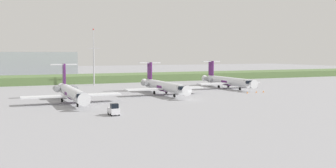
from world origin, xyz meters
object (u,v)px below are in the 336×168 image
regional_jet_nearest (71,92)px  antenna_mast (94,62)px  safety_cone_mid_marker (256,92)px  baggage_tug (114,110)px  regional_jet_third (226,81)px  safety_cone_front_marker (247,92)px  safety_cone_rear_marker (263,91)px  regional_jet_second (163,86)px

regional_jet_nearest → antenna_mast: 51.41m
safety_cone_mid_marker → baggage_tug: bearing=-154.5°
regional_jet_third → safety_cone_front_marker: regional_jet_third is taller
regional_jet_nearest → safety_cone_rear_marker: regional_jet_nearest is taller
safety_cone_rear_marker → regional_jet_second: bearing=167.7°
safety_cone_front_marker → safety_cone_mid_marker: (3.64, 0.56, 0.00)m
safety_cone_rear_marker → regional_jet_third: bearing=98.4°
regional_jet_third → safety_cone_mid_marker: bearing=-90.3°
baggage_tug → safety_cone_rear_marker: baggage_tug is taller
regional_jet_nearest → baggage_tug: (4.19, -22.33, -1.53)m
baggage_tug → safety_cone_front_marker: bearing=26.6°
regional_jet_nearest → safety_cone_front_marker: (50.95, 1.13, -2.26)m
regional_jet_nearest → regional_jet_third: size_ratio=1.00×
regional_jet_second → regional_jet_third: bearing=20.2°
safety_cone_front_marker → regional_jet_second: bearing=163.5°
safety_cone_front_marker → safety_cone_mid_marker: 3.69m
regional_jet_nearest → safety_cone_rear_marker: size_ratio=56.36×
safety_cone_mid_marker → safety_cone_rear_marker: 2.53m
regional_jet_third → baggage_tug: 64.87m
baggage_tug → regional_jet_second: bearing=53.2°
baggage_tug → safety_cone_rear_marker: (52.93, 23.98, -0.73)m
regional_jet_nearest → safety_cone_rear_marker: 57.19m
antenna_mast → safety_cone_mid_marker: antenna_mast is taller
antenna_mast → regional_jet_nearest: bearing=-108.7°
baggage_tug → safety_cone_front_marker: size_ratio=5.82×
baggage_tug → safety_cone_rear_marker: bearing=24.4°
safety_cone_front_marker → safety_cone_mid_marker: same height
regional_jet_second → regional_jet_nearest: bearing=-163.1°
regional_jet_second → safety_cone_front_marker: size_ratio=56.36×
regional_jet_nearest → safety_cone_front_marker: 51.01m
regional_jet_third → safety_cone_mid_marker: size_ratio=56.36×
regional_jet_nearest → regional_jet_third: 57.68m
regional_jet_second → safety_cone_mid_marker: 28.40m
regional_jet_third → safety_cone_front_marker: size_ratio=56.36×
regional_jet_nearest → regional_jet_second: same height
regional_jet_second → safety_cone_rear_marker: bearing=-12.3°
safety_cone_front_marker → safety_cone_mid_marker: bearing=8.7°
regional_jet_second → safety_cone_rear_marker: 30.87m
safety_cone_front_marker → regional_jet_nearest: bearing=-178.7°
regional_jet_second → regional_jet_third: size_ratio=1.00×
regional_jet_second → baggage_tug: 38.16m
safety_cone_front_marker → safety_cone_rear_marker: same height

